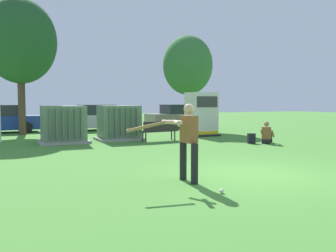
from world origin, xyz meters
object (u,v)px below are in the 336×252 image
at_px(sports_ball, 222,191).
at_px(generator_enclosure, 201,114).
at_px(parked_car_left_of_center, 2,120).
at_px(transformer_west, 63,125).
at_px(seated_spectator, 267,135).
at_px(backpack, 251,139).
at_px(parked_car_rightmost, 176,117).
at_px(park_bench, 160,129).
at_px(batter, 187,138).
at_px(parked_car_right_of_center, 95,118).
at_px(transformer_mid_west, 119,123).

bearing_deg(sports_ball, generator_enclosure, 62.43).
bearing_deg(parked_car_left_of_center, transformer_west, -70.38).
xyz_separation_m(seated_spectator, backpack, (-0.63, 0.26, -0.16)).
distance_m(backpack, parked_car_left_of_center, 14.46).
bearing_deg(backpack, parked_car_rightmost, 82.39).
distance_m(seated_spectator, parked_car_rightmost, 10.69).
relative_size(transformer_west, park_bench, 1.14).
height_order(transformer_west, parked_car_rightmost, same).
bearing_deg(seated_spectator, batter, -141.23).
height_order(parked_car_left_of_center, parked_car_right_of_center, same).
xyz_separation_m(generator_enclosure, sports_ball, (-5.65, -10.81, -1.09)).
xyz_separation_m(transformer_west, batter, (1.36, -9.07, 0.19)).
bearing_deg(seated_spectator, generator_enclosure, 100.46).
relative_size(sports_ball, parked_car_left_of_center, 0.02).
xyz_separation_m(park_bench, parked_car_left_of_center, (-6.65, 8.06, 0.22)).
height_order(transformer_west, seated_spectator, transformer_west).
distance_m(sports_ball, seated_spectator, 9.15).
bearing_deg(sports_ball, parked_car_right_of_center, 85.44).
relative_size(seated_spectator, parked_car_right_of_center, 0.22).
bearing_deg(parked_car_rightmost, generator_enclosure, -103.86).
relative_size(transformer_mid_west, park_bench, 1.14).
xyz_separation_m(park_bench, seated_spectator, (3.85, -2.75, -0.16)).
xyz_separation_m(seated_spectator, parked_car_rightmost, (0.76, 10.66, 0.38)).
relative_size(park_bench, seated_spectator, 1.91).
height_order(transformer_west, park_bench, transformer_west).
distance_m(generator_enclosure, batter, 11.26).
bearing_deg(transformer_west, batter, -81.46).
height_order(transformer_mid_west, parked_car_left_of_center, same).
height_order(generator_enclosure, park_bench, generator_enclosure).
bearing_deg(parked_car_right_of_center, sports_ball, -94.56).
distance_m(batter, parked_car_right_of_center, 15.94).
relative_size(generator_enclosure, park_bench, 1.25).
bearing_deg(seated_spectator, parked_car_rightmost, 85.90).
bearing_deg(sports_ball, transformer_west, 98.52).
height_order(park_bench, batter, batter).
relative_size(transformer_west, transformer_mid_west, 1.00).
bearing_deg(parked_car_right_of_center, backpack, -66.55).
xyz_separation_m(parked_car_right_of_center, parked_car_rightmost, (5.85, 0.11, 0.00)).
relative_size(generator_enclosure, parked_car_right_of_center, 0.52).
height_order(sports_ball, parked_car_rightmost, parked_car_rightmost).
bearing_deg(parked_car_right_of_center, transformer_west, -113.07).
distance_m(transformer_west, parked_car_left_of_center, 7.49).
distance_m(seated_spectator, parked_car_right_of_center, 11.72).
xyz_separation_m(batter, parked_car_right_of_center, (1.53, 15.86, -0.22)).
height_order(generator_enclosure, backpack, generator_enclosure).
bearing_deg(parked_car_left_of_center, transformer_mid_west, -52.99).
bearing_deg(generator_enclosure, seated_spectator, -79.54).
bearing_deg(backpack, seated_spectator, -22.78).
xyz_separation_m(generator_enclosure, backpack, (0.17, -4.06, -0.92)).
bearing_deg(backpack, sports_ball, -130.77).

